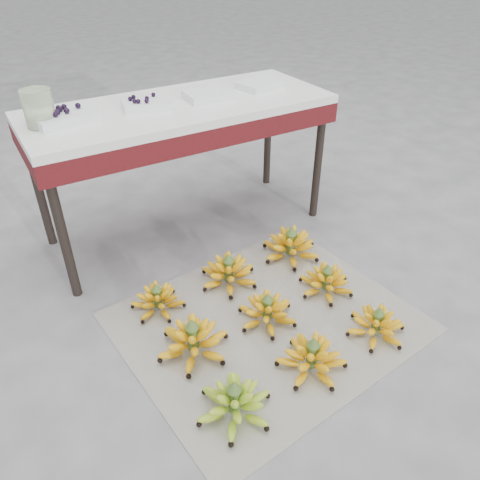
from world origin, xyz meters
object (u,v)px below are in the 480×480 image
bunch_front_left (234,403)px  bunch_mid_right (326,282)px  tray_right (209,95)px  bunch_back_left (158,300)px  tray_far_right (260,84)px  bunch_back_right (291,246)px  bunch_front_center (312,358)px  bunch_mid_left (193,341)px  glass_jar (39,108)px  vendor_table (181,119)px  newspaper_mat (267,322)px  bunch_back_center (229,273)px  tray_far_left (64,116)px  bunch_mid_center (267,311)px  tray_left (146,104)px  bunch_front_right (376,325)px

bunch_front_left → bunch_mid_right: size_ratio=0.95×
tray_right → bunch_back_left: bearing=-136.9°
tray_far_right → bunch_back_right: bearing=-104.9°
bunch_front_center → bunch_mid_left: size_ratio=0.93×
bunch_mid_left → glass_jar: glass_jar is taller
vendor_table → newspaper_mat: bearing=-92.9°
bunch_back_center → tray_far_left: size_ratio=1.21×
bunch_mid_left → bunch_mid_center: size_ratio=1.25×
tray_far_left → tray_right: tray_far_left is taller
bunch_mid_right → tray_left: (-0.50, 0.90, 0.72)m
vendor_table → tray_far_right: 0.51m
bunch_front_left → bunch_mid_left: (0.01, 0.35, 0.00)m
bunch_front_left → bunch_back_right: (0.77, 0.70, 0.01)m
bunch_back_center → tray_right: 0.93m
vendor_table → bunch_front_right: bearing=-75.5°
bunch_front_right → tray_right: (-0.16, 1.21, 0.72)m
bunch_mid_right → tray_right: size_ratio=1.34×
bunch_back_right → vendor_table: 0.89m
bunch_mid_left → tray_far_right: size_ratio=1.44×
bunch_mid_center → vendor_table: bearing=97.2°
bunch_mid_left → tray_right: 1.27m
bunch_front_right → bunch_mid_right: (0.00, 0.35, 0.00)m
glass_jar → bunch_front_left: bearing=-78.9°
bunch_mid_left → tray_far_left: bearing=118.8°
bunch_mid_left → tray_right: bearing=76.3°
bunch_mid_left → tray_left: (0.24, 0.92, 0.71)m
bunch_back_left → tray_left: bearing=64.6°
bunch_mid_left → tray_left: tray_left is taller
bunch_back_right → tray_far_right: tray_far_right is taller
tray_left → tray_far_left: bearing=178.8°
bunch_front_left → bunch_front_right: (0.74, 0.03, -0.01)m
bunch_front_right → tray_far_left: bearing=115.2°
bunch_back_center → tray_far_left: tray_far_left is taller
tray_left → newspaper_mat: bearing=-82.2°
bunch_front_left → glass_jar: (-0.25, 1.27, 0.77)m
newspaper_mat → tray_left: tray_left is taller
tray_far_right → glass_jar: size_ratio=1.63×
bunch_front_center → tray_far_right: bearing=46.2°
tray_left → tray_right: (0.34, -0.03, -0.00)m
bunch_mid_left → bunch_front_right: bearing=-4.5°
bunch_back_left → tray_far_right: bearing=30.7°
bunch_back_right → newspaper_mat: bearing=-114.0°
bunch_back_left → bunch_mid_center: bearing=-41.6°
bunch_back_left → bunch_back_center: 0.38m
tray_far_left → tray_left: bearing=-1.2°
bunch_back_left → tray_left: tray_left is taller
bunch_mid_center → bunch_back_center: (-0.01, 0.33, 0.00)m
bunch_mid_center → bunch_back_center: bunch_back_center is taller
bunch_front_right → tray_far_right: tray_far_right is taller
bunch_front_right → bunch_mid_left: size_ratio=0.77×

